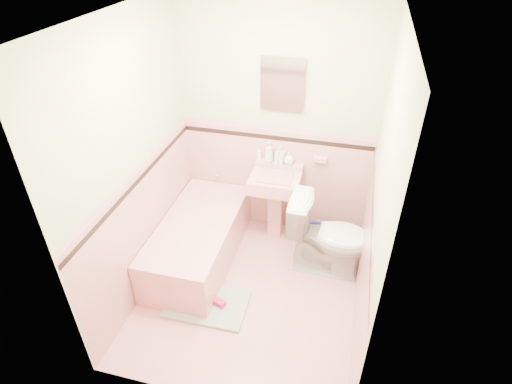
% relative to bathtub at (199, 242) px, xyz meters
% --- Properties ---
extents(floor, '(2.20, 2.20, 0.00)m').
position_rel_bathtub_xyz_m(floor, '(0.63, -0.33, -0.23)').
color(floor, pink).
rests_on(floor, ground).
extents(ceiling, '(2.20, 2.20, 0.00)m').
position_rel_bathtub_xyz_m(ceiling, '(0.63, -0.33, 2.27)').
color(ceiling, white).
rests_on(ceiling, ground).
extents(wall_back, '(2.50, 0.00, 2.50)m').
position_rel_bathtub_xyz_m(wall_back, '(0.63, 0.77, 1.02)').
color(wall_back, beige).
rests_on(wall_back, ground).
extents(wall_front, '(2.50, 0.00, 2.50)m').
position_rel_bathtub_xyz_m(wall_front, '(0.63, -1.43, 1.02)').
color(wall_front, beige).
rests_on(wall_front, ground).
extents(wall_left, '(0.00, 2.50, 2.50)m').
position_rel_bathtub_xyz_m(wall_left, '(-0.37, -0.33, 1.02)').
color(wall_left, beige).
rests_on(wall_left, ground).
extents(wall_right, '(0.00, 2.50, 2.50)m').
position_rel_bathtub_xyz_m(wall_right, '(1.63, -0.33, 1.02)').
color(wall_right, beige).
rests_on(wall_right, ground).
extents(wainscot_back, '(2.00, 0.00, 2.00)m').
position_rel_bathtub_xyz_m(wainscot_back, '(0.63, 0.76, 0.38)').
color(wainscot_back, pink).
rests_on(wainscot_back, ground).
extents(wainscot_front, '(2.00, 0.00, 2.00)m').
position_rel_bathtub_xyz_m(wainscot_front, '(0.63, -1.42, 0.38)').
color(wainscot_front, pink).
rests_on(wainscot_front, ground).
extents(wainscot_left, '(0.00, 2.20, 2.20)m').
position_rel_bathtub_xyz_m(wainscot_left, '(-0.36, -0.33, 0.38)').
color(wainscot_left, pink).
rests_on(wainscot_left, ground).
extents(wainscot_right, '(0.00, 2.20, 2.20)m').
position_rel_bathtub_xyz_m(wainscot_right, '(1.62, -0.33, 0.38)').
color(wainscot_right, pink).
rests_on(wainscot_right, ground).
extents(accent_back, '(2.00, 0.00, 2.00)m').
position_rel_bathtub_xyz_m(accent_back, '(0.63, 0.75, 0.90)').
color(accent_back, black).
rests_on(accent_back, ground).
extents(accent_front, '(2.00, 0.00, 2.00)m').
position_rel_bathtub_xyz_m(accent_front, '(0.63, -1.41, 0.90)').
color(accent_front, black).
rests_on(accent_front, ground).
extents(accent_left, '(0.00, 2.20, 2.20)m').
position_rel_bathtub_xyz_m(accent_left, '(-0.35, -0.33, 0.89)').
color(accent_left, black).
rests_on(accent_left, ground).
extents(accent_right, '(0.00, 2.20, 2.20)m').
position_rel_bathtub_xyz_m(accent_right, '(1.61, -0.33, 0.89)').
color(accent_right, black).
rests_on(accent_right, ground).
extents(cap_back, '(2.00, 0.00, 2.00)m').
position_rel_bathtub_xyz_m(cap_back, '(0.63, 0.75, 0.99)').
color(cap_back, pink).
rests_on(cap_back, ground).
extents(cap_front, '(2.00, 0.00, 2.00)m').
position_rel_bathtub_xyz_m(cap_front, '(0.63, -1.41, 0.99)').
color(cap_front, pink).
rests_on(cap_front, ground).
extents(cap_left, '(0.00, 2.20, 2.20)m').
position_rel_bathtub_xyz_m(cap_left, '(-0.35, -0.33, 1.00)').
color(cap_left, pink).
rests_on(cap_left, ground).
extents(cap_right, '(0.00, 2.20, 2.20)m').
position_rel_bathtub_xyz_m(cap_right, '(1.61, -0.33, 1.00)').
color(cap_right, pink).
rests_on(cap_right, ground).
extents(bathtub, '(0.70, 1.50, 0.45)m').
position_rel_bathtub_xyz_m(bathtub, '(0.00, 0.00, 0.00)').
color(bathtub, '#DC918F').
rests_on(bathtub, floor).
extents(tub_faucet, '(0.04, 0.12, 0.04)m').
position_rel_bathtub_xyz_m(tub_faucet, '(0.00, 0.72, 0.41)').
color(tub_faucet, silver).
rests_on(tub_faucet, wall_back).
extents(sink, '(0.51, 0.48, 0.80)m').
position_rel_bathtub_xyz_m(sink, '(0.68, 0.53, 0.18)').
color(sink, '#DC918F').
rests_on(sink, floor).
extents(sink_faucet, '(0.02, 0.02, 0.10)m').
position_rel_bathtub_xyz_m(sink_faucet, '(0.68, 0.67, 0.72)').
color(sink_faucet, silver).
rests_on(sink_faucet, sink).
extents(medicine_cabinet, '(0.37, 0.04, 0.46)m').
position_rel_bathtub_xyz_m(medicine_cabinet, '(0.68, 0.74, 1.47)').
color(medicine_cabinet, white).
rests_on(medicine_cabinet, wall_back).
extents(soap_dish, '(0.13, 0.07, 0.04)m').
position_rel_bathtub_xyz_m(soap_dish, '(1.10, 0.73, 0.72)').
color(soap_dish, '#DC918F').
rests_on(soap_dish, wall_back).
extents(soap_bottle_left, '(0.11, 0.11, 0.23)m').
position_rel_bathtub_xyz_m(soap_bottle_left, '(0.57, 0.71, 0.75)').
color(soap_bottle_left, '#B2B2B2').
rests_on(soap_bottle_left, sink).
extents(soap_bottle_mid, '(0.10, 0.10, 0.19)m').
position_rel_bathtub_xyz_m(soap_bottle_mid, '(0.69, 0.71, 0.73)').
color(soap_bottle_mid, '#B2B2B2').
rests_on(soap_bottle_mid, sink).
extents(soap_bottle_right, '(0.11, 0.11, 0.14)m').
position_rel_bathtub_xyz_m(soap_bottle_right, '(0.78, 0.71, 0.70)').
color(soap_bottle_right, '#B2B2B2').
rests_on(soap_bottle_right, sink).
extents(tube, '(0.05, 0.05, 0.12)m').
position_rel_bathtub_xyz_m(tube, '(0.47, 0.71, 0.69)').
color(tube, white).
rests_on(tube, sink).
extents(toilet, '(0.83, 0.49, 0.83)m').
position_rel_bathtub_xyz_m(toilet, '(1.31, 0.19, 0.19)').
color(toilet, white).
rests_on(toilet, floor).
extents(bucket, '(0.29, 0.29, 0.22)m').
position_rel_bathtub_xyz_m(bucket, '(1.14, 0.51, -0.11)').
color(bucket, '#08219C').
rests_on(bucket, floor).
extents(bath_mat, '(0.74, 0.50, 0.03)m').
position_rel_bathtub_xyz_m(bath_mat, '(0.29, -0.58, -0.21)').
color(bath_mat, gray).
rests_on(bath_mat, floor).
extents(shoe, '(0.15, 0.10, 0.05)m').
position_rel_bathtub_xyz_m(shoe, '(0.40, -0.57, -0.17)').
color(shoe, '#BF1E59').
rests_on(shoe, bath_mat).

